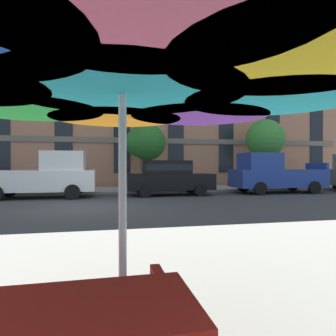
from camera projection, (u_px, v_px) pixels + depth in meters
The scene contains 9 objects.
ground_plane at pixel (84, 208), 10.85m from camera, with size 120.00×120.00×0.00m, color #38383A.
sidewalk_far at pixel (92, 190), 17.50m from camera, with size 56.00×3.60×0.12m, color gray.
apartment_building at pixel (96, 70), 25.40m from camera, with size 37.17×12.08×19.20m.
pickup_white at pixel (45, 176), 14.04m from camera, with size 5.10×2.12×2.20m.
sedan_black at pixel (169, 177), 15.27m from camera, with size 4.40×1.98×1.78m.
pickup_blue at pixel (274, 174), 16.49m from camera, with size 5.10×2.12×2.20m.
street_tree_middle at pixel (145, 141), 18.56m from camera, with size 2.55×2.33×4.18m.
street_tree_right at pixel (267, 139), 19.86m from camera, with size 2.67×2.57×4.57m.
patio_umbrella at pixel (122, 66), 2.19m from camera, with size 3.94×3.94×2.57m.
Camera 1 is at (0.75, -11.23, 1.58)m, focal length 31.94 mm.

